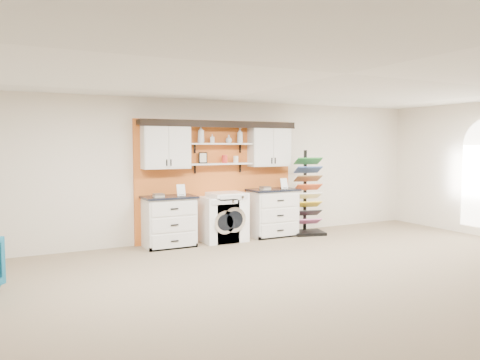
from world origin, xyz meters
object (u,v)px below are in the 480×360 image
dryer (227,217)px  base_cabinet_right (272,212)px  sample_rack (308,208)px  washer (218,219)px  base_cabinet_left (169,221)px

dryer → base_cabinet_right: bearing=0.2°
base_cabinet_right → sample_rack: sample_rack is taller
washer → sample_rack: sample_rack is taller
sample_rack → dryer: bearing=-170.1°
base_cabinet_left → washer: bearing=-0.2°
base_cabinet_left → base_cabinet_right: size_ratio=0.96×
dryer → base_cabinet_left: bearing=179.8°
dryer → sample_rack: size_ratio=0.54×
base_cabinet_left → washer: base_cabinet_left is taller
dryer → sample_rack: bearing=-4.8°
washer → sample_rack: 2.04m
sample_rack → base_cabinet_right: bearing=-176.8°
dryer → sample_rack: (1.84, -0.15, 0.07)m
base_cabinet_right → washer: 1.26m
base_cabinet_left → washer: size_ratio=1.10×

